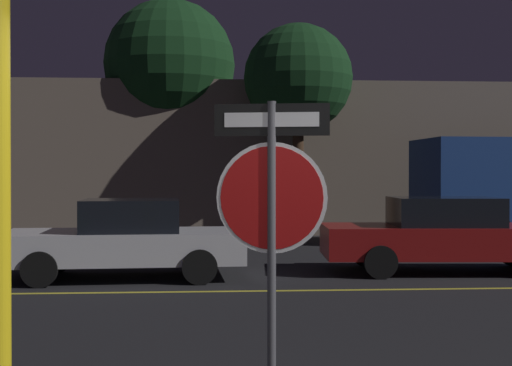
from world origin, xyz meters
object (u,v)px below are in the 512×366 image
passing_car_2 (126,239)px  tree_1 (170,65)px  tree_2 (298,79)px  passing_car_3 (450,235)px  stop_sign (272,203)px

passing_car_2 → tree_1: bearing=-4.4°
tree_1 → tree_2: bearing=-32.5°
tree_1 → tree_2: size_ratio=1.20×
passing_car_3 → tree_1: tree_1 is taller
tree_2 → tree_1: bearing=147.5°
passing_car_3 → tree_2: size_ratio=0.81×
passing_car_3 → tree_2: 8.41m
tree_1 → tree_2: tree_1 is taller
passing_car_2 → tree_1: tree_1 is taller
stop_sign → passing_car_2: stop_sign is taller
stop_sign → tree_2: size_ratio=0.38×
stop_sign → tree_2: tree_2 is taller
passing_car_2 → tree_2: 9.43m
stop_sign → passing_car_2: size_ratio=0.54×
passing_car_2 → tree_2: bearing=-31.3°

